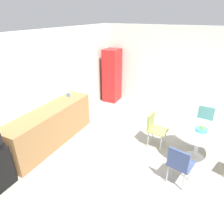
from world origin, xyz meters
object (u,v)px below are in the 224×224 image
chair_navy (179,162)px  chair_teal (204,119)px  chair_olive (154,126)px  locker_cabinet (112,76)px  fruit_bowl (202,129)px  round_table (199,136)px  mug_white (68,95)px

chair_navy → chair_teal: bearing=-8.2°
chair_olive → chair_teal: bearing=-49.4°
locker_cabinet → chair_teal: bearing=-111.1°
chair_teal → fruit_bowl: same height
locker_cabinet → fruit_bowl: 3.89m
round_table → chair_olive: bearing=84.2°
round_table → chair_olive: (0.10, 0.99, -0.07)m
chair_olive → mug_white: (-0.13, 2.36, 0.43)m
round_table → chair_olive: 0.99m
round_table → fruit_bowl: bearing=-119.2°
chair_navy → mug_white: size_ratio=6.43×
fruit_bowl → mug_white: 3.38m
round_table → locker_cabinet: bearing=54.7°
chair_olive → round_table: bearing=-95.8°
chair_navy → mug_white: (0.94, 3.11, 0.43)m
locker_cabinet → chair_teal: size_ratio=2.21×
chair_olive → chair_navy: 1.31m
mug_white → round_table: bearing=-89.5°
chair_teal → fruit_bowl: bearing=178.6°
chair_navy → round_table: bearing=-13.3°
chair_olive → mug_white: bearing=93.1°
locker_cabinet → chair_navy: bearing=-137.5°
fruit_bowl → mug_white: mug_white is taller
chair_navy → mug_white: bearing=73.2°
fruit_bowl → chair_navy: bearing=164.9°
round_table → fruit_bowl: (-0.02, -0.03, 0.17)m
chair_olive → chair_navy: (-1.07, -0.76, 0.00)m
locker_cabinet → chair_teal: (-1.24, -3.20, -0.39)m
round_table → chair_navy: chair_navy is taller
round_table → mug_white: 3.36m
locker_cabinet → round_table: 3.87m
locker_cabinet → mug_white: size_ratio=14.20×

